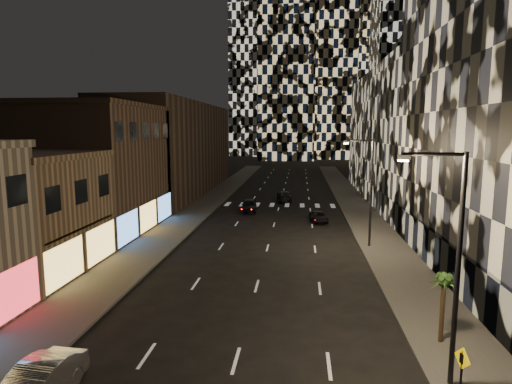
% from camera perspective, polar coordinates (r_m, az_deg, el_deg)
% --- Properties ---
extents(sidewalk_left, '(4.00, 120.00, 0.15)m').
position_cam_1_polar(sidewalk_left, '(58.36, -6.70, -1.48)').
color(sidewalk_left, '#47443F').
rests_on(sidewalk_left, ground).
extents(sidewalk_right, '(4.00, 120.00, 0.15)m').
position_cam_1_polar(sidewalk_right, '(57.45, 13.18, -1.80)').
color(sidewalk_right, '#47443F').
rests_on(sidewalk_right, ground).
extents(curb_left, '(0.20, 120.00, 0.15)m').
position_cam_1_polar(curb_left, '(57.94, -4.67, -1.52)').
color(curb_left, '#4C4C47').
rests_on(curb_left, ground).
extents(curb_right, '(0.20, 120.00, 0.15)m').
position_cam_1_polar(curb_right, '(57.21, 11.09, -1.77)').
color(curb_right, '#4C4C47').
rests_on(curb_right, ground).
extents(retail_tan, '(10.00, 10.00, 8.00)m').
position_cam_1_polar(retail_tan, '(34.01, -29.56, -2.83)').
color(retail_tan, '#886C51').
rests_on(retail_tan, ground).
extents(retail_brown, '(10.00, 15.00, 12.00)m').
position_cam_1_polar(retail_brown, '(44.40, -20.41, 2.70)').
color(retail_brown, brown).
rests_on(retail_brown, ground).
extents(retail_filler_left, '(10.00, 40.00, 14.00)m').
position_cam_1_polar(retail_filler_left, '(69.04, -10.69, 5.73)').
color(retail_filler_left, brown).
rests_on(retail_filler_left, ground).
extents(midrise_base, '(0.60, 25.00, 3.00)m').
position_cam_1_polar(midrise_base, '(33.19, 22.78, -7.07)').
color(midrise_base, '#383838').
rests_on(midrise_base, ground).
extents(midrise_filler_right, '(16.00, 40.00, 18.00)m').
position_cam_1_polar(midrise_filler_right, '(65.46, 21.44, 6.92)').
color(midrise_filler_right, '#232326').
rests_on(midrise_filler_right, ground).
extents(tower_center_low, '(18.00, 18.00, 95.00)m').
position_cam_1_polar(tower_center_low, '(150.94, 4.29, 22.69)').
color(tower_center_low, black).
rests_on(tower_center_low, ground).
extents(streetlight_near, '(2.55, 0.25, 9.00)m').
position_cam_1_polar(streetlight_near, '(17.70, 24.70, -7.46)').
color(streetlight_near, black).
rests_on(streetlight_near, sidewalk_right).
extents(streetlight_far, '(2.55, 0.25, 9.00)m').
position_cam_1_polar(streetlight_far, '(36.85, 14.77, 0.89)').
color(streetlight_far, black).
rests_on(streetlight_far, sidewalk_right).
extents(car_dark_midlane, '(2.15, 4.63, 1.54)m').
position_cam_1_polar(car_dark_midlane, '(52.24, -0.94, -1.80)').
color(car_dark_midlane, black).
rests_on(car_dark_midlane, ground).
extents(car_dark_oncoming, '(2.39, 5.08, 1.43)m').
position_cam_1_polar(car_dark_oncoming, '(59.97, 3.78, -0.56)').
color(car_dark_oncoming, black).
rests_on(car_dark_oncoming, ground).
extents(car_dark_rightlane, '(2.10, 4.06, 1.10)m').
position_cam_1_polar(car_dark_rightlane, '(47.00, 8.35, -3.30)').
color(car_dark_rightlane, black).
rests_on(car_dark_rightlane, ground).
extents(ped_sign, '(0.27, 0.78, 2.39)m').
position_cam_1_polar(ped_sign, '(17.45, 25.72, -20.50)').
color(ped_sign, black).
rests_on(ped_sign, sidewalk_right).
extents(palm_tree, '(1.64, 1.68, 3.28)m').
position_cam_1_polar(palm_tree, '(21.79, 23.76, -11.35)').
color(palm_tree, '#47331E').
rests_on(palm_tree, sidewalk_right).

